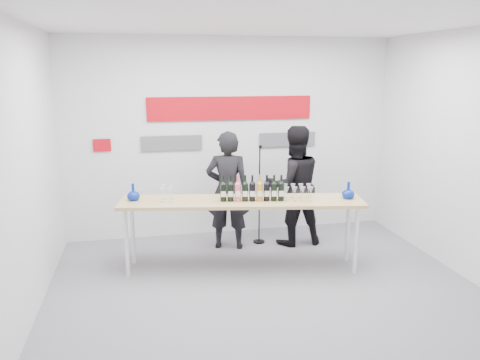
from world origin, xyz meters
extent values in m
plane|color=slate|center=(0.00, 0.00, 0.00)|extent=(5.00, 5.00, 0.00)
cube|color=silver|center=(0.00, 2.00, 1.50)|extent=(5.00, 0.04, 3.00)
cube|color=#B70712|center=(0.00, 1.97, 1.95)|extent=(2.50, 0.02, 0.35)
cube|color=#59595E|center=(-0.90, 1.97, 1.45)|extent=(0.90, 0.02, 0.22)
cube|color=#59595E|center=(0.90, 1.97, 1.45)|extent=(0.90, 0.02, 0.22)
cube|color=#B70712|center=(-1.90, 1.97, 1.45)|extent=(0.25, 0.02, 0.18)
cube|color=#D2B771|center=(-0.14, 0.55, 0.89)|extent=(3.11, 1.14, 0.04)
cylinder|color=silver|center=(-1.58, 0.61, 0.44)|extent=(0.05, 0.05, 0.87)
cylinder|color=silver|center=(1.22, 0.10, 0.44)|extent=(0.05, 0.05, 0.87)
cylinder|color=silver|center=(-1.51, 1.01, 0.44)|extent=(0.05, 0.05, 0.87)
cylinder|color=silver|center=(1.30, 0.50, 0.44)|extent=(0.05, 0.05, 0.87)
imported|color=black|center=(-0.18, 1.32, 0.85)|extent=(0.70, 0.55, 1.69)
imported|color=black|center=(0.79, 1.29, 0.87)|extent=(0.88, 0.70, 1.75)
cylinder|color=black|center=(0.31, 1.41, 0.01)|extent=(0.17, 0.17, 0.02)
cylinder|color=black|center=(0.31, 1.41, 0.71)|extent=(0.02, 0.02, 1.43)
sphere|color=black|center=(0.31, 1.38, 1.45)|extent=(0.05, 0.05, 0.05)
camera|label=1|loc=(-1.34, -4.98, 2.49)|focal=35.00mm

